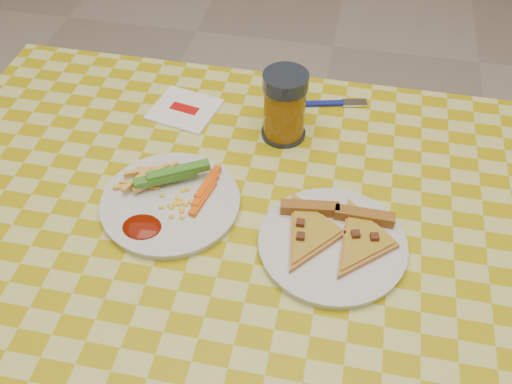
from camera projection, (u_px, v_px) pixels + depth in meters
The scene contains 8 objects.
table at pixel (262, 257), 0.99m from camera, with size 1.28×0.88×0.76m.
plate_left at pixel (171, 204), 0.97m from camera, with size 0.23×0.23×0.01m, color silver.
plate_right at pixel (332, 245), 0.91m from camera, with size 0.23×0.23×0.01m, color silver.
fries_veggies at pixel (168, 189), 0.97m from camera, with size 0.20×0.18×0.04m.
pizza_slices at pixel (336, 233), 0.91m from camera, with size 0.21×0.20×0.02m.
drink_glass at pixel (285, 106), 1.05m from camera, with size 0.09×0.09×0.14m.
napkin at pixel (185, 110), 1.15m from camera, with size 0.15×0.14×0.01m.
fork at pixel (329, 103), 1.16m from camera, with size 0.16×0.05×0.01m.
Camera 1 is at (0.11, -0.59, 1.48)m, focal length 40.00 mm.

